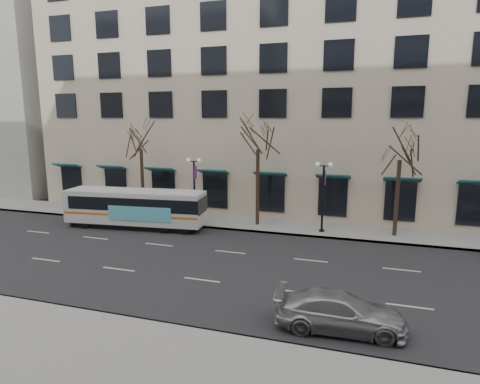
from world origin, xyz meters
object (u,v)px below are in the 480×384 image
at_px(tree_far_left, 140,138).
at_px(city_bus, 136,207).
at_px(lamp_post_right, 323,194).
at_px(silver_car, 340,312).
at_px(tree_far_right, 401,146).
at_px(tree_far_mid, 258,137).
at_px(lamp_post_left, 194,187).

height_order(tree_far_left, city_bus, tree_far_left).
bearing_deg(lamp_post_right, silver_car, -80.99).
distance_m(city_bus, silver_car, 19.25).
relative_size(tree_far_right, city_bus, 0.74).
bearing_deg(tree_far_left, city_bus, -68.28).
xyz_separation_m(tree_far_mid, tree_far_right, (10.00, -0.00, -0.48)).
height_order(tree_far_right, lamp_post_right, tree_far_right).
distance_m(lamp_post_right, city_bus, 14.05).
height_order(lamp_post_right, silver_car, lamp_post_right).
relative_size(city_bus, silver_car, 2.15).
xyz_separation_m(lamp_post_right, city_bus, (-13.75, -2.56, -1.35)).
relative_size(lamp_post_left, silver_car, 1.02).
relative_size(lamp_post_left, lamp_post_right, 1.00).
bearing_deg(city_bus, silver_car, -40.19).
bearing_deg(city_bus, tree_far_mid, 14.04).
distance_m(tree_far_left, city_bus, 6.13).
relative_size(tree_far_left, tree_far_right, 1.03).
height_order(lamp_post_left, city_bus, lamp_post_left).
distance_m(tree_far_right, silver_car, 15.39).
distance_m(lamp_post_left, city_bus, 4.74).
bearing_deg(city_bus, tree_far_right, 3.73).
relative_size(tree_far_left, silver_car, 1.63).
relative_size(lamp_post_left, city_bus, 0.48).
xyz_separation_m(tree_far_left, city_bus, (1.26, -3.16, -5.10)).
relative_size(lamp_post_right, silver_car, 1.02).
bearing_deg(lamp_post_right, tree_far_left, 177.71).
bearing_deg(lamp_post_left, silver_car, -47.88).
relative_size(tree_far_right, lamp_post_right, 1.55).
bearing_deg(tree_far_right, tree_far_mid, 180.00).
xyz_separation_m(lamp_post_left, city_bus, (-3.75, -2.56, -1.35)).
xyz_separation_m(lamp_post_right, silver_car, (2.13, -13.41, -2.20)).
height_order(lamp_post_right, city_bus, lamp_post_right).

